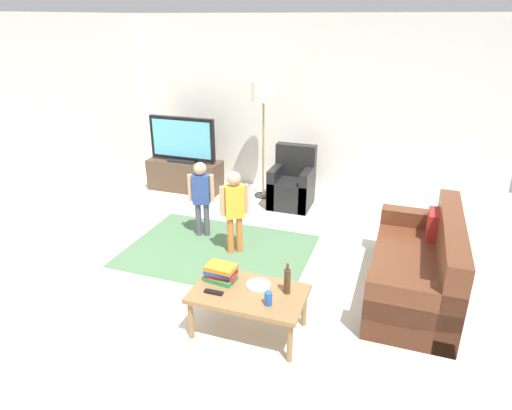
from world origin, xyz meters
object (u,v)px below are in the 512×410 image
Objects in this scene: floor_lamp at (264,98)px; tv at (182,140)px; soda_can at (268,298)px; tv_stand at (185,176)px; tv_remote at (214,292)px; couch at (422,270)px; bottle at (287,281)px; child_near_tv at (201,192)px; book_stack at (221,273)px; child_center at (234,205)px; plate at (258,285)px; coffee_table at (249,296)px; armchair at (292,186)px.

tv is at bearing -172.39° from floor_lamp.
tv_stand is at bearing 127.63° from soda_can.
tv is at bearing 121.17° from tv_remote.
couch reaches higher than bottle.
book_stack is (0.93, -1.53, -0.10)m from child_near_tv.
child_center is 1.53m from tv_remote.
bottle reaches higher than soda_can.
couch is 2.04m from book_stack.
book_stack is 0.98× the size of bottle.
plate is (0.35, 0.02, -0.07)m from book_stack.
child_near_tv reaches higher than coffee_table.
couch is 1.01× the size of floor_lamp.
tv_remote is at bearing -144.00° from plate.
tv_remote is 0.77× the size of plate.
coffee_table is (0.67, -1.35, -0.25)m from child_center.
tv is 1.90m from armchair.
floor_lamp reaches higher than bottle.
floor_lamp is (1.29, 0.15, 1.30)m from tv_stand.
armchair reaches higher than tv_stand.
child_center is 3.60× the size of book_stack.
tv reaches higher than tv_stand.
child_near_tv is 4.52× the size of plate.
floor_lamp is 6.15× the size of bottle.
couch is at bearing 45.21° from soda_can.
tv is at bearing 128.02° from plate.
child_center is at bearing 173.89° from couch.
child_near_tv reaches higher than tv_remote.
coffee_table is at bearing 151.39° from soda_can.
bottle reaches higher than book_stack.
tv_remote is (-0.28, -0.12, 0.06)m from coffee_table.
floor_lamp is (1.29, 0.17, 0.70)m from tv.
child_center is at bearing -47.28° from tv.
armchair is at bearing 103.95° from bottle.
armchair is 0.88× the size of child_center.
book_stack is at bearing -78.47° from floor_lamp.
soda_can is at bearing -58.76° from child_center.
coffee_table is 4.55× the size of plate.
tv is at bearing 127.82° from soda_can.
tv_stand is at bearing 178.76° from armchair.
coffee_table is at bearing -73.77° from floor_lamp.
floor_lamp is at bearing 109.12° from soda_can.
book_stack is at bearing 162.01° from coffee_table.
floor_lamp is 3.34m from book_stack.
floor_lamp reaches higher than coffee_table.
armchair is 2.93m from plate.
armchair is 3.11× the size of bottle.
tv_stand is 4.14× the size of bottle.
book_stack is (-0.30, 0.10, 0.13)m from coffee_table.
bottle is (2.55, -2.95, 0.30)m from tv_stand.
armchair reaches higher than soda_can.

